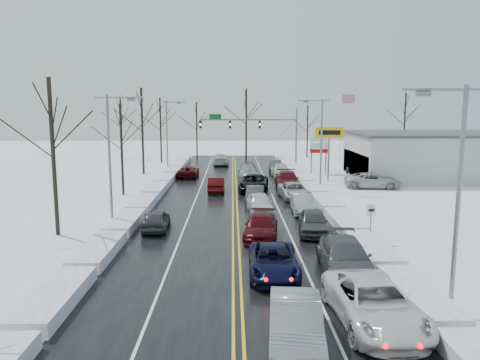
{
  "coord_description": "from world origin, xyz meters",
  "views": [
    {
      "loc": [
        -0.2,
        -35.51,
        8.16
      ],
      "look_at": [
        0.39,
        0.76,
        2.5
      ],
      "focal_mm": 35.0,
      "sensor_mm": 36.0,
      "label": 1
    }
  ],
  "objects_px": {
    "tires_plus_sign": "(329,136)",
    "traffic_signal_mast": "(259,127)",
    "flagpole": "(342,123)",
    "dealership_building": "(441,155)",
    "oncoming_car_0": "(216,192)"
  },
  "relations": [
    {
      "from": "tires_plus_sign",
      "to": "traffic_signal_mast",
      "type": "bearing_deg",
      "value": 120.46
    },
    {
      "from": "traffic_signal_mast",
      "to": "tires_plus_sign",
      "type": "height_order",
      "value": "traffic_signal_mast"
    },
    {
      "from": "flagpole",
      "to": "dealership_building",
      "type": "relative_size",
      "value": 0.49
    },
    {
      "from": "flagpole",
      "to": "oncoming_car_0",
      "type": "height_order",
      "value": "flagpole"
    },
    {
      "from": "tires_plus_sign",
      "to": "dealership_building",
      "type": "height_order",
      "value": "tires_plus_sign"
    },
    {
      "from": "traffic_signal_mast",
      "to": "tires_plus_sign",
      "type": "distance_m",
      "value": 13.92
    },
    {
      "from": "flagpole",
      "to": "dealership_building",
      "type": "bearing_deg",
      "value": -53.73
    },
    {
      "from": "tires_plus_sign",
      "to": "flagpole",
      "type": "relative_size",
      "value": 0.6
    },
    {
      "from": "tires_plus_sign",
      "to": "flagpole",
      "type": "height_order",
      "value": "flagpole"
    },
    {
      "from": "flagpole",
      "to": "oncoming_car_0",
      "type": "distance_m",
      "value": 27.37
    },
    {
      "from": "tires_plus_sign",
      "to": "oncoming_car_0",
      "type": "bearing_deg",
      "value": -151.5
    },
    {
      "from": "dealership_building",
      "to": "oncoming_car_0",
      "type": "bearing_deg",
      "value": -161.4
    },
    {
      "from": "dealership_building",
      "to": "oncoming_car_0",
      "type": "height_order",
      "value": "dealership_building"
    },
    {
      "from": "traffic_signal_mast",
      "to": "oncoming_car_0",
      "type": "distance_m",
      "value": 20.13
    },
    {
      "from": "tires_plus_sign",
      "to": "oncoming_car_0",
      "type": "height_order",
      "value": "tires_plus_sign"
    }
  ]
}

